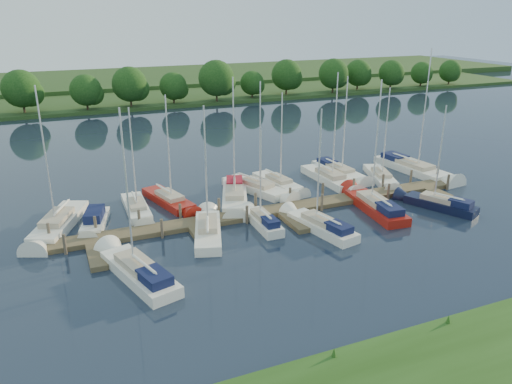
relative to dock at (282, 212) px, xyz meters
name	(u,v)px	position (x,y,z in m)	size (l,w,h in m)	color
ground	(325,249)	(0.00, -7.31, -0.20)	(260.00, 260.00, 0.00)	#1A2434
dock	(282,212)	(0.00, 0.00, 0.00)	(40.00, 6.00, 0.40)	brown
mooring_pilings	(277,204)	(0.00, 1.13, 0.40)	(38.24, 2.84, 2.00)	#473D33
far_shore	(139,96)	(0.00, 67.69, 0.10)	(180.00, 30.00, 0.60)	#224018
distant_hill	(120,79)	(0.00, 92.69, 0.50)	(220.00, 40.00, 1.40)	#345224
treeline	(137,86)	(-2.38, 55.14, 3.86)	(145.71, 9.58, 8.21)	#38281C
sailboat_n_0	(58,226)	(-18.35, 4.33, 0.08)	(5.28, 9.42, 12.21)	white
motorboat	(95,222)	(-15.46, 3.78, 0.16)	(2.98, 5.98, 1.74)	white
sailboat_n_2	(137,210)	(-11.68, 5.49, 0.07)	(1.96, 7.68, 9.74)	white
sailboat_n_3	(170,202)	(-8.48, 6.22, 0.07)	(3.68, 8.32, 10.53)	#9B170E
sailboat_n_4	(235,198)	(-2.72, 4.68, 0.14)	(4.86, 9.39, 12.03)	white
sailboat_n_5	(258,189)	(0.29, 6.12, 0.08)	(4.75, 8.73, 11.26)	white
sailboat_n_6	(279,184)	(2.92, 6.78, 0.07)	(2.90, 7.88, 9.93)	white
sailboat_n_7	(331,180)	(8.42, 5.88, 0.08)	(2.44, 9.21, 11.75)	white
sailboat_n_8	(340,172)	(10.71, 7.78, 0.10)	(2.56, 8.78, 10.97)	white
sailboat_n_9	(381,178)	(13.71, 4.42, 0.07)	(4.03, 7.94, 10.09)	white
sailboat_n_10	(414,169)	(18.78, 5.29, 0.13)	(3.67, 11.10, 13.83)	white
sailboat_s_0	(138,272)	(-13.72, -6.02, 0.14)	(4.26, 9.32, 11.87)	white
sailboat_s_1	(208,231)	(-7.29, -1.41, 0.08)	(4.01, 8.36, 10.79)	white
sailboat_s_2	(262,222)	(-2.60, -1.53, 0.14)	(1.58, 6.36, 8.46)	white
sailboat_s_3	(320,226)	(1.39, -4.17, 0.14)	(3.25, 8.10, 10.35)	white
sailboat_s_4	(374,206)	(8.04, -2.23, 0.14)	(3.05, 9.44, 11.98)	#9B170E
sailboat_s_5	(438,205)	(13.67, -4.15, 0.14)	(4.32, 7.34, 9.77)	black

